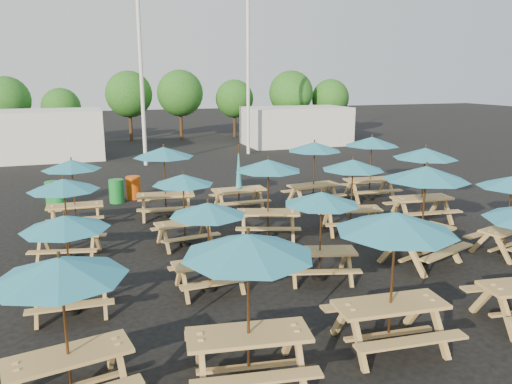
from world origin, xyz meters
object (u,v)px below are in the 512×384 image
object	(u,v)px
picnic_unit_13	(426,180)
picnic_unit_8	(395,231)
waste_bin_2	(116,191)
waste_bin_3	(133,188)
picnic_unit_1	(66,229)
picnic_unit_6	(183,184)
picnic_unit_18	(425,158)
picnic_unit_2	(64,190)
picnic_unit_11	(239,184)
picnic_unit_19	(372,146)
waste_bin_0	(58,195)
waste_bin_4	(355,173)
picnic_unit_9	(321,204)
picnic_unit_14	(353,170)
picnic_unit_17	(512,187)
waste_bin_1	(53,193)
picnic_unit_7	(164,157)
picnic_unit_3	(72,169)
picnic_unit_4	(248,255)
picnic_unit_15	(314,151)
picnic_unit_5	(208,215)
picnic_unit_0	(61,278)
picnic_unit_10	(268,170)

from	to	relation	value
picnic_unit_13	picnic_unit_8	bearing A→B (deg)	-153.39
waste_bin_2	waste_bin_3	bearing A→B (deg)	32.27
picnic_unit_1	picnic_unit_6	size ratio (longest dim) A/B	1.00
picnic_unit_8	picnic_unit_18	distance (m)	8.43
picnic_unit_2	picnic_unit_11	xyz separation A→B (m)	(5.65, 3.18, -0.88)
picnic_unit_13	picnic_unit_1	bearing A→B (deg)	160.51
picnic_unit_1	picnic_unit_18	world-z (taller)	picnic_unit_18
picnic_unit_19	waste_bin_0	bearing A→B (deg)	170.75
waste_bin_4	waste_bin_2	bearing A→B (deg)	-178.50
picnic_unit_8	waste_bin_0	bearing A→B (deg)	120.15
picnic_unit_11	waste_bin_2	distance (m)	4.85
picnic_unit_9	picnic_unit_13	world-z (taller)	picnic_unit_13
picnic_unit_14	picnic_unit_17	xyz separation A→B (m)	(3.01, -3.05, -0.11)
picnic_unit_18	picnic_unit_8	bearing A→B (deg)	-124.90
waste_bin_1	waste_bin_3	distance (m)	2.93
picnic_unit_7	picnic_unit_6	bearing A→B (deg)	-81.95
picnic_unit_3	waste_bin_1	xyz separation A→B (m)	(-0.81, 3.22, -1.43)
picnic_unit_6	picnic_unit_7	xyz separation A→B (m)	(-0.05, 3.08, 0.30)
picnic_unit_4	picnic_unit_19	bearing A→B (deg)	58.39
picnic_unit_11	waste_bin_4	distance (m)	7.00
picnic_unit_15	waste_bin_4	size ratio (longest dim) A/B	2.68
picnic_unit_1	picnic_unit_5	size ratio (longest dim) A/B	1.01
picnic_unit_7	picnic_unit_19	world-z (taller)	picnic_unit_19
picnic_unit_17	picnic_unit_19	size ratio (longest dim) A/B	0.88
picnic_unit_11	waste_bin_1	size ratio (longest dim) A/B	2.67
picnic_unit_3	picnic_unit_13	xyz separation A→B (m)	(8.39, -6.23, 0.32)
picnic_unit_7	picnic_unit_18	distance (m)	8.53
picnic_unit_7	picnic_unit_13	xyz separation A→B (m)	(5.50, -6.42, 0.11)
picnic_unit_4	picnic_unit_6	world-z (taller)	picnic_unit_4
picnic_unit_0	picnic_unit_14	distance (m)	9.96
picnic_unit_0	picnic_unit_10	bearing A→B (deg)	38.73
picnic_unit_2	picnic_unit_3	size ratio (longest dim) A/B	0.99
picnic_unit_11	picnic_unit_14	world-z (taller)	picnic_unit_11
picnic_unit_6	waste_bin_0	bearing A→B (deg)	114.15
picnic_unit_6	waste_bin_3	world-z (taller)	picnic_unit_6
picnic_unit_14	waste_bin_0	bearing A→B (deg)	157.86
picnic_unit_17	waste_bin_2	bearing A→B (deg)	121.24
picnic_unit_17	picnic_unit_5	bearing A→B (deg)	163.11
picnic_unit_2	picnic_unit_18	bearing A→B (deg)	12.18
picnic_unit_1	waste_bin_3	world-z (taller)	picnic_unit_1
picnic_unit_6	picnic_unit_9	distance (m)	4.27
picnic_unit_2	waste_bin_4	distance (m)	13.52
picnic_unit_4	waste_bin_3	bearing A→B (deg)	100.62
picnic_unit_4	picnic_unit_9	world-z (taller)	picnic_unit_4
picnic_unit_9	picnic_unit_19	size ratio (longest dim) A/B	0.88
picnic_unit_2	picnic_unit_14	xyz separation A→B (m)	(8.15, -0.36, 0.10)
picnic_unit_19	waste_bin_0	world-z (taller)	picnic_unit_19
picnic_unit_1	picnic_unit_7	size ratio (longest dim) A/B	0.85
picnic_unit_7	picnic_unit_13	bearing A→B (deg)	-42.22
picnic_unit_19	waste_bin_2	xyz separation A→B (m)	(-9.33, 2.72, -1.67)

